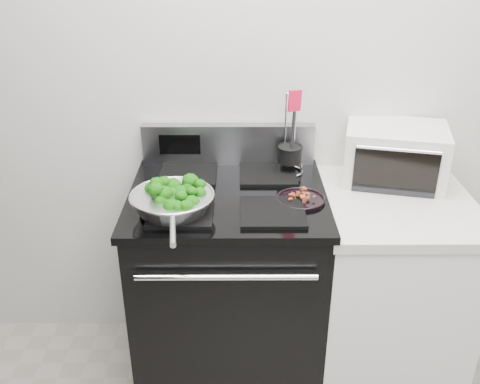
{
  "coord_description": "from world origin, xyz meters",
  "views": [
    {
      "loc": [
        -0.26,
        -0.5,
        1.91
      ],
      "look_at": [
        -0.25,
        1.36,
        0.98
      ],
      "focal_mm": 40.0,
      "sensor_mm": 36.0,
      "label": 1
    }
  ],
  "objects_px": {
    "gas_range": "(229,287)",
    "bacon_plate": "(301,197)",
    "toaster_oven": "(395,154)",
    "skillet": "(172,201)",
    "utensil_holder": "(290,159)"
  },
  "relations": [
    {
      "from": "skillet",
      "to": "utensil_holder",
      "type": "relative_size",
      "value": 1.35
    },
    {
      "from": "bacon_plate",
      "to": "toaster_oven",
      "type": "relative_size",
      "value": 0.4
    },
    {
      "from": "bacon_plate",
      "to": "skillet",
      "type": "bearing_deg",
      "value": -168.36
    },
    {
      "from": "skillet",
      "to": "toaster_oven",
      "type": "height_order",
      "value": "toaster_oven"
    },
    {
      "from": "utensil_holder",
      "to": "bacon_plate",
      "type": "bearing_deg",
      "value": -104.62
    },
    {
      "from": "skillet",
      "to": "toaster_oven",
      "type": "relative_size",
      "value": 1.05
    },
    {
      "from": "skillet",
      "to": "bacon_plate",
      "type": "bearing_deg",
      "value": 4.88
    },
    {
      "from": "gas_range",
      "to": "utensil_holder",
      "type": "bearing_deg",
      "value": 36.32
    },
    {
      "from": "skillet",
      "to": "toaster_oven",
      "type": "distance_m",
      "value": 0.98
    },
    {
      "from": "bacon_plate",
      "to": "gas_range",
      "type": "bearing_deg",
      "value": 165.96
    },
    {
      "from": "toaster_oven",
      "to": "bacon_plate",
      "type": "bearing_deg",
      "value": -135.39
    },
    {
      "from": "gas_range",
      "to": "skillet",
      "type": "distance_m",
      "value": 0.58
    },
    {
      "from": "gas_range",
      "to": "bacon_plate",
      "type": "distance_m",
      "value": 0.56
    },
    {
      "from": "bacon_plate",
      "to": "toaster_oven",
      "type": "xyz_separation_m",
      "value": [
        0.42,
        0.26,
        0.07
      ]
    },
    {
      "from": "toaster_oven",
      "to": "gas_range",
      "type": "bearing_deg",
      "value": -152.02
    }
  ]
}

